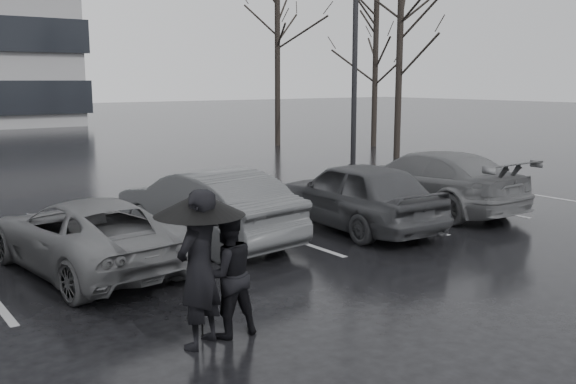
# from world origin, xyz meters

# --- Properties ---
(ground) EXTENTS (160.00, 160.00, 0.00)m
(ground) POSITION_xyz_m (0.00, 0.00, 0.00)
(ground) COLOR black
(ground) RESTS_ON ground
(car_main) EXTENTS (1.98, 4.42, 1.47)m
(car_main) POSITION_xyz_m (2.26, 1.62, 0.74)
(car_main) COLOR black
(car_main) RESTS_ON ground
(car_west_a) EXTENTS (2.07, 4.52, 1.44)m
(car_west_a) POSITION_xyz_m (-0.90, 2.40, 0.72)
(car_west_a) COLOR #2B2C2E
(car_west_a) RESTS_ON ground
(car_west_b) EXTENTS (2.47, 4.55, 1.21)m
(car_west_b) POSITION_xyz_m (-3.39, 1.97, 0.60)
(car_west_b) COLOR #434345
(car_west_b) RESTS_ON ground
(car_east) EXTENTS (2.15, 5.07, 1.46)m
(car_east) POSITION_xyz_m (4.96, 2.04, 0.73)
(car_east) COLOR #434345
(car_east) RESTS_ON ground
(pedestrian_left) EXTENTS (0.82, 0.73, 1.90)m
(pedestrian_left) POSITION_xyz_m (-3.34, -1.92, 0.95)
(pedestrian_left) COLOR black
(pedestrian_left) RESTS_ON ground
(pedestrian_right) EXTENTS (0.79, 0.63, 1.57)m
(pedestrian_right) POSITION_xyz_m (-2.92, -1.83, 0.78)
(pedestrian_right) COLOR black
(pedestrian_right) RESTS_ON ground
(umbrella) EXTENTS (1.09, 1.09, 1.85)m
(umbrella) POSITION_xyz_m (-3.23, -1.76, 1.69)
(umbrella) COLOR black
(umbrella) RESTS_ON ground
(lamp_post) EXTENTS (0.55, 0.55, 10.11)m
(lamp_post) POSITION_xyz_m (7.67, 7.78, 4.63)
(lamp_post) COLOR gray
(lamp_post) RESTS_ON ground
(stall_stripes) EXTENTS (19.72, 5.00, 0.00)m
(stall_stripes) POSITION_xyz_m (-0.80, 2.50, 0.00)
(stall_stripes) COLOR #9A9A9C
(stall_stripes) RESTS_ON ground
(tree_east) EXTENTS (0.26, 0.26, 8.00)m
(tree_east) POSITION_xyz_m (12.00, 10.00, 4.00)
(tree_east) COLOR black
(tree_east) RESTS_ON ground
(tree_ne) EXTENTS (0.26, 0.26, 7.00)m
(tree_ne) POSITION_xyz_m (14.50, 14.00, 3.50)
(tree_ne) COLOR black
(tree_ne) RESTS_ON ground
(tree_north) EXTENTS (0.26, 0.26, 8.50)m
(tree_north) POSITION_xyz_m (11.00, 17.00, 4.25)
(tree_north) COLOR black
(tree_north) RESTS_ON ground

